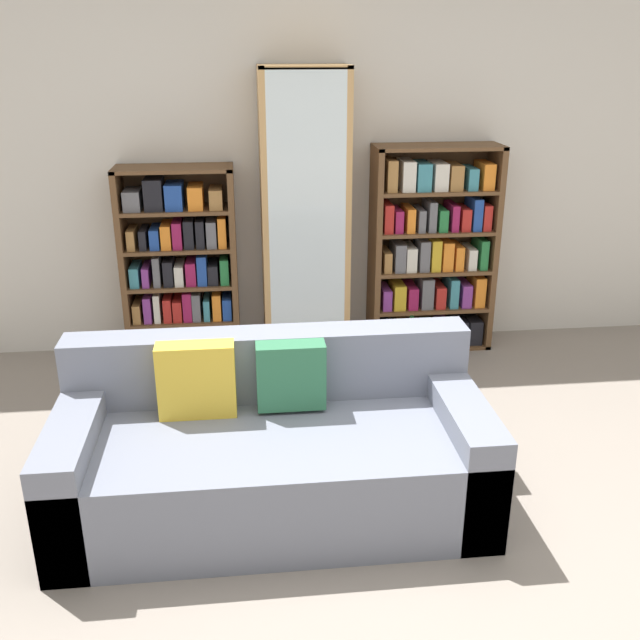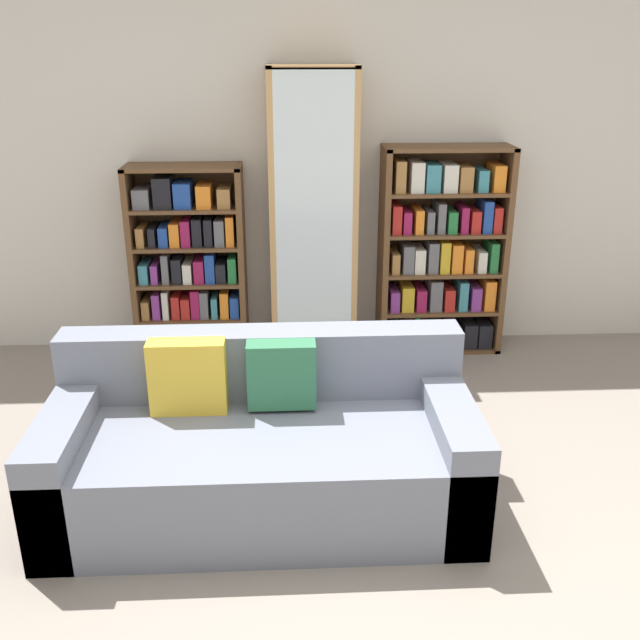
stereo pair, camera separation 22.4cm
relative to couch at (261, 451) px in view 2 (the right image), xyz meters
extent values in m
plane|color=gray|center=(0.50, -0.59, -0.29)|extent=(16.00, 16.00, 0.00)
cube|color=beige|center=(0.50, 2.04, 1.06)|extent=(6.86, 0.06, 2.70)
cube|color=slate|center=(0.00, -0.05, -0.07)|extent=(1.96, 0.88, 0.43)
cube|color=slate|center=(0.00, 0.30, 0.32)|extent=(1.96, 0.20, 0.34)
cube|color=slate|center=(-0.87, -0.05, -0.01)|extent=(0.20, 0.88, 0.55)
cube|color=slate|center=(0.88, -0.05, -0.01)|extent=(0.20, 0.88, 0.55)
cube|color=gold|center=(-0.34, 0.14, 0.33)|extent=(0.36, 0.12, 0.36)
cube|color=#2D6B47|center=(0.10, 0.14, 0.33)|extent=(0.32, 0.12, 0.32)
cube|color=brown|center=(-0.90, 1.83, 0.38)|extent=(0.04, 0.32, 1.33)
cube|color=brown|center=(-0.17, 1.83, 0.38)|extent=(0.04, 0.32, 1.33)
cube|color=brown|center=(-0.53, 1.83, 1.03)|extent=(0.77, 0.32, 0.02)
cube|color=brown|center=(-0.53, 1.83, -0.27)|extent=(0.77, 0.32, 0.02)
cube|color=brown|center=(-0.53, 1.98, 0.38)|extent=(0.77, 0.01, 1.33)
cube|color=brown|center=(-0.53, 1.83, 0.00)|extent=(0.69, 0.32, 0.02)
cube|color=brown|center=(-0.53, 1.83, 0.25)|extent=(0.69, 0.32, 0.02)
cube|color=brown|center=(-0.53, 1.83, 0.51)|extent=(0.69, 0.32, 0.02)
cube|color=brown|center=(-0.53, 1.83, 0.76)|extent=(0.69, 0.32, 0.02)
cube|color=#AD231E|center=(-0.82, 1.82, -0.20)|extent=(0.06, 0.24, 0.13)
cube|color=#7A3384|center=(-0.72, 1.82, -0.16)|extent=(0.07, 0.24, 0.20)
cube|color=orange|center=(-0.63, 1.82, -0.17)|extent=(0.08, 0.24, 0.19)
cube|color=beige|center=(-0.53, 1.82, -0.17)|extent=(0.08, 0.24, 0.19)
cube|color=black|center=(-0.43, 1.82, -0.18)|extent=(0.07, 0.24, 0.17)
cube|color=#AD231E|center=(-0.34, 1.82, -0.19)|extent=(0.06, 0.24, 0.14)
cube|color=gold|center=(-0.25, 1.82, -0.19)|extent=(0.07, 0.24, 0.15)
cube|color=olive|center=(-0.84, 1.82, 0.07)|extent=(0.05, 0.24, 0.13)
cube|color=#7A3384|center=(-0.76, 1.82, 0.10)|extent=(0.05, 0.24, 0.18)
cube|color=beige|center=(-0.70, 1.82, 0.11)|extent=(0.04, 0.24, 0.20)
cube|color=#AD231E|center=(-0.63, 1.82, 0.09)|extent=(0.05, 0.24, 0.16)
cube|color=#AD231E|center=(-0.56, 1.82, 0.08)|extent=(0.06, 0.24, 0.15)
cube|color=#8E1947|center=(-0.49, 1.82, 0.11)|extent=(0.06, 0.24, 0.20)
cube|color=#5B5B60|center=(-0.43, 1.82, 0.10)|extent=(0.06, 0.24, 0.19)
cube|color=teal|center=(-0.37, 1.82, 0.08)|extent=(0.04, 0.24, 0.15)
cube|color=orange|center=(-0.30, 1.82, 0.10)|extent=(0.06, 0.24, 0.18)
cube|color=#1E4293|center=(-0.23, 1.82, 0.08)|extent=(0.06, 0.24, 0.15)
cube|color=teal|center=(-0.83, 1.82, 0.33)|extent=(0.06, 0.24, 0.13)
cube|color=#7A3384|center=(-0.76, 1.82, 0.33)|extent=(0.05, 0.24, 0.13)
cube|color=#5B5B60|center=(-0.68, 1.82, 0.37)|extent=(0.05, 0.24, 0.20)
cube|color=black|center=(-0.61, 1.82, 0.35)|extent=(0.06, 0.24, 0.17)
cube|color=beige|center=(-0.54, 1.82, 0.33)|extent=(0.06, 0.24, 0.14)
cube|color=#8E1947|center=(-0.46, 1.82, 0.34)|extent=(0.07, 0.24, 0.16)
cube|color=#1E4293|center=(-0.38, 1.82, 0.36)|extent=(0.06, 0.24, 0.20)
cube|color=black|center=(-0.31, 1.82, 0.33)|extent=(0.07, 0.24, 0.13)
cube|color=#237038|center=(-0.23, 1.82, 0.35)|extent=(0.06, 0.24, 0.17)
cube|color=olive|center=(-0.83, 1.82, 0.59)|extent=(0.05, 0.24, 0.13)
cube|color=black|center=(-0.75, 1.82, 0.58)|extent=(0.05, 0.24, 0.13)
cube|color=#1E4293|center=(-0.68, 1.82, 0.59)|extent=(0.06, 0.24, 0.13)
cube|color=orange|center=(-0.60, 1.82, 0.60)|extent=(0.06, 0.24, 0.16)
cube|color=#8E1947|center=(-0.53, 1.82, 0.61)|extent=(0.06, 0.24, 0.18)
cube|color=black|center=(-0.45, 1.82, 0.61)|extent=(0.06, 0.24, 0.19)
cube|color=black|center=(-0.38, 1.82, 0.61)|extent=(0.05, 0.24, 0.18)
cube|color=#5B5B60|center=(-0.31, 1.82, 0.61)|extent=(0.06, 0.24, 0.18)
cube|color=orange|center=(-0.23, 1.82, 0.62)|extent=(0.05, 0.24, 0.20)
cube|color=#5B5B60|center=(-0.80, 1.82, 0.84)|extent=(0.11, 0.24, 0.13)
cube|color=black|center=(-0.66, 1.82, 0.88)|extent=(0.12, 0.24, 0.20)
cube|color=#1E4293|center=(-0.53, 1.82, 0.86)|extent=(0.11, 0.24, 0.17)
cube|color=orange|center=(-0.40, 1.82, 0.85)|extent=(0.10, 0.24, 0.15)
cube|color=olive|center=(-0.26, 1.82, 0.84)|extent=(0.08, 0.24, 0.13)
cube|color=tan|center=(0.05, 1.81, 0.69)|extent=(0.04, 0.36, 1.95)
cube|color=tan|center=(0.59, 1.81, 0.69)|extent=(0.04, 0.36, 1.95)
cube|color=tan|center=(0.32, 1.81, 1.65)|extent=(0.58, 0.36, 0.02)
cube|color=tan|center=(0.32, 1.81, -0.27)|extent=(0.58, 0.36, 0.02)
cube|color=tan|center=(0.32, 1.98, 0.69)|extent=(0.58, 0.01, 1.95)
cube|color=silver|center=(0.32, 1.63, 0.69)|extent=(0.50, 0.01, 1.93)
cube|color=tan|center=(0.32, 1.81, 0.12)|extent=(0.50, 0.32, 0.02)
cube|color=tan|center=(0.32, 1.81, 0.50)|extent=(0.50, 0.32, 0.02)
cube|color=tan|center=(0.32, 1.81, 0.88)|extent=(0.50, 0.32, 0.02)
cube|color=tan|center=(0.32, 1.81, 1.26)|extent=(0.50, 0.32, 0.02)
cylinder|color=silver|center=(0.15, 1.81, -0.22)|extent=(0.01, 0.01, 0.09)
cone|color=silver|center=(0.15, 1.81, -0.12)|extent=(0.08, 0.08, 0.11)
cylinder|color=silver|center=(0.26, 1.82, -0.22)|extent=(0.01, 0.01, 0.09)
cone|color=silver|center=(0.26, 1.82, -0.12)|extent=(0.08, 0.08, 0.11)
cylinder|color=silver|center=(0.38, 1.79, -0.22)|extent=(0.01, 0.01, 0.09)
cone|color=silver|center=(0.38, 1.79, -0.12)|extent=(0.08, 0.08, 0.11)
cylinder|color=silver|center=(0.50, 1.81, -0.22)|extent=(0.01, 0.01, 0.09)
cone|color=silver|center=(0.50, 1.81, -0.12)|extent=(0.08, 0.08, 0.11)
cylinder|color=silver|center=(0.17, 1.80, 0.17)|extent=(0.01, 0.01, 0.07)
cone|color=silver|center=(0.17, 1.80, 0.25)|extent=(0.09, 0.09, 0.09)
cylinder|color=silver|center=(0.32, 1.81, 0.17)|extent=(0.01, 0.01, 0.07)
cone|color=silver|center=(0.32, 1.81, 0.25)|extent=(0.09, 0.09, 0.09)
cylinder|color=silver|center=(0.48, 1.83, 0.17)|extent=(0.01, 0.01, 0.07)
cone|color=silver|center=(0.48, 1.83, 0.25)|extent=(0.09, 0.09, 0.09)
cylinder|color=silver|center=(0.17, 1.82, 0.55)|extent=(0.01, 0.01, 0.08)
cone|color=silver|center=(0.17, 1.82, 0.65)|extent=(0.09, 0.09, 0.10)
cylinder|color=silver|center=(0.32, 1.82, 0.55)|extent=(0.01, 0.01, 0.08)
cone|color=silver|center=(0.32, 1.82, 0.65)|extent=(0.09, 0.09, 0.10)
cylinder|color=silver|center=(0.48, 1.80, 0.55)|extent=(0.01, 0.01, 0.08)
cone|color=silver|center=(0.48, 1.80, 0.65)|extent=(0.09, 0.09, 0.10)
cylinder|color=silver|center=(0.14, 1.83, 0.93)|extent=(0.01, 0.01, 0.07)
cone|color=silver|center=(0.14, 1.83, 1.00)|extent=(0.06, 0.06, 0.08)
cylinder|color=silver|center=(0.23, 1.81, 0.93)|extent=(0.01, 0.01, 0.07)
cone|color=silver|center=(0.23, 1.81, 1.00)|extent=(0.06, 0.06, 0.08)
cylinder|color=silver|center=(0.32, 1.83, 0.93)|extent=(0.01, 0.01, 0.07)
cone|color=silver|center=(0.32, 1.83, 1.00)|extent=(0.06, 0.06, 0.08)
cylinder|color=silver|center=(0.41, 1.81, 0.93)|extent=(0.01, 0.01, 0.07)
cone|color=silver|center=(0.41, 1.81, 1.00)|extent=(0.06, 0.06, 0.08)
cylinder|color=silver|center=(0.51, 1.80, 0.93)|extent=(0.01, 0.01, 0.07)
cone|color=silver|center=(0.51, 1.80, 1.00)|extent=(0.06, 0.06, 0.08)
cylinder|color=silver|center=(0.14, 1.80, 1.32)|extent=(0.01, 0.01, 0.08)
cone|color=silver|center=(0.14, 1.80, 1.41)|extent=(0.06, 0.06, 0.10)
cylinder|color=silver|center=(0.23, 1.83, 1.32)|extent=(0.01, 0.01, 0.08)
cone|color=silver|center=(0.23, 1.83, 1.41)|extent=(0.06, 0.06, 0.10)
cylinder|color=silver|center=(0.32, 1.82, 1.32)|extent=(0.01, 0.01, 0.08)
cone|color=silver|center=(0.32, 1.82, 1.41)|extent=(0.06, 0.06, 0.10)
cylinder|color=silver|center=(0.41, 1.82, 1.32)|extent=(0.01, 0.01, 0.08)
cone|color=silver|center=(0.41, 1.82, 1.41)|extent=(0.06, 0.06, 0.10)
cylinder|color=silver|center=(0.51, 1.80, 1.32)|extent=(0.01, 0.01, 0.08)
cone|color=silver|center=(0.51, 1.80, 1.41)|extent=(0.06, 0.06, 0.10)
cube|color=brown|center=(0.81, 1.83, 0.44)|extent=(0.04, 0.32, 1.44)
cube|color=brown|center=(1.64, 1.83, 0.44)|extent=(0.04, 0.32, 1.44)
cube|color=brown|center=(1.22, 1.83, 1.15)|extent=(0.87, 0.32, 0.02)
cube|color=brown|center=(1.22, 1.83, -0.27)|extent=(0.87, 0.32, 0.02)
cube|color=brown|center=(1.22, 1.98, 0.44)|extent=(0.87, 0.01, 1.44)
cube|color=brown|center=(1.22, 1.83, 0.02)|extent=(0.79, 0.32, 0.02)
cube|color=brown|center=(1.22, 1.83, 0.30)|extent=(0.79, 0.32, 0.02)
cube|color=brown|center=(1.22, 1.83, 0.58)|extent=(0.79, 0.32, 0.02)
cube|color=brown|center=(1.22, 1.83, 0.85)|extent=(0.79, 0.32, 0.02)
cube|color=black|center=(0.90, 1.82, -0.17)|extent=(0.07, 0.24, 0.17)
cube|color=olive|center=(1.01, 1.82, -0.15)|extent=(0.07, 0.24, 0.22)
cube|color=gold|center=(1.11, 1.82, -0.19)|extent=(0.08, 0.24, 0.14)
cube|color=teal|center=(1.23, 1.82, -0.19)|extent=(0.09, 0.24, 0.15)
cube|color=#7A3384|center=(1.33, 1.82, -0.18)|extent=(0.08, 0.24, 0.16)
cube|color=black|center=(1.44, 1.82, -0.17)|extent=(0.09, 0.24, 0.18)
cube|color=black|center=(1.55, 1.82, -0.17)|extent=(0.10, 0.24, 0.18)
cube|color=#7A3384|center=(0.89, 1.82, 0.10)|extent=(0.06, 0.24, 0.15)
cube|color=gold|center=(0.98, 1.82, 0.12)|extent=(0.08, 0.24, 0.18)
cube|color=#8E1947|center=(1.08, 1.82, 0.11)|extent=(0.07, 0.24, 0.16)
cube|color=#5B5B60|center=(1.18, 1.82, 0.14)|extent=(0.08, 0.24, 0.22)
cube|color=#AD231E|center=(1.27, 1.82, 0.11)|extent=(0.07, 0.24, 0.16)
cube|color=teal|center=(1.37, 1.82, 0.14)|extent=(0.06, 0.24, 0.21)
cube|color=#7A3384|center=(1.46, 1.82, 0.11)|extent=(0.07, 0.24, 0.17)
cube|color=orange|center=(1.56, 1.82, 0.14)|extent=(0.07, 0.24, 0.22)
cube|color=olive|center=(0.89, 1.82, 0.38)|extent=(0.05, 0.24, 0.14)
cube|color=#5B5B60|center=(0.97, 1.82, 0.41)|extent=(0.07, 0.24, 0.20)
cube|color=beige|center=(1.05, 1.82, 0.39)|extent=(0.07, 0.24, 0.17)
cube|color=#5B5B60|center=(1.14, 1.82, 0.42)|extent=(0.07, 0.24, 0.22)
cube|color=gold|center=(1.22, 1.82, 0.42)|extent=(0.07, 0.24, 0.22)
cube|color=orange|center=(1.31, 1.82, 0.41)|extent=(0.07, 0.24, 0.20)
cube|color=orange|center=(1.39, 1.82, 0.39)|extent=(0.06, 0.24, 0.17)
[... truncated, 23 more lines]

